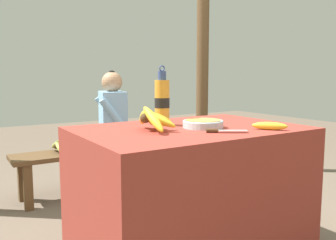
% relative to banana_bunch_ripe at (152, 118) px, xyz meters
% --- Properties ---
extents(market_counter, '(1.15, 0.78, 0.73)m').
position_rel_banana_bunch_ripe_xyz_m(market_counter, '(0.23, -0.00, -0.43)').
color(market_counter, maroon).
rests_on(market_counter, ground_plane).
extents(banana_bunch_ripe, '(0.17, 0.30, 0.13)m').
position_rel_banana_bunch_ripe_xyz_m(banana_bunch_ripe, '(0.00, 0.00, 0.00)').
color(banana_bunch_ripe, '#4C381E').
rests_on(banana_bunch_ripe, market_counter).
extents(serving_bowl, '(0.21, 0.21, 0.04)m').
position_rel_banana_bunch_ripe_xyz_m(serving_bowl, '(0.28, -0.05, -0.04)').
color(serving_bowl, silver).
rests_on(serving_bowl, market_counter).
extents(water_bottle, '(0.08, 0.08, 0.32)m').
position_rel_banana_bunch_ripe_xyz_m(water_bottle, '(0.15, 0.15, 0.06)').
color(water_bottle, gold).
rests_on(water_bottle, market_counter).
extents(loose_banana_front, '(0.14, 0.15, 0.04)m').
position_rel_banana_bunch_ripe_xyz_m(loose_banana_front, '(0.51, -0.28, -0.04)').
color(loose_banana_front, yellow).
rests_on(loose_banana_front, market_counter).
extents(knife, '(0.18, 0.12, 0.02)m').
position_rel_banana_bunch_ripe_xyz_m(knife, '(0.24, -0.22, -0.05)').
color(knife, '#BCBCC1').
rests_on(knife, market_counter).
extents(wooden_bench, '(1.56, 0.32, 0.38)m').
position_rel_banana_bunch_ripe_xyz_m(wooden_bench, '(0.32, 1.36, -0.48)').
color(wooden_bench, brown).
rests_on(wooden_bench, ground_plane).
extents(seated_vendor, '(0.46, 0.43, 1.04)m').
position_rel_banana_bunch_ripe_xyz_m(seated_vendor, '(0.33, 1.34, -0.21)').
color(seated_vendor, '#232328').
rests_on(seated_vendor, ground_plane).
extents(banana_bunch_green, '(0.15, 0.29, 0.11)m').
position_rel_banana_bunch_ripe_xyz_m(banana_bunch_green, '(-0.08, 1.36, -0.36)').
color(banana_bunch_green, '#4C381E').
rests_on(banana_bunch_green, wooden_bench).
extents(support_post_far, '(0.13, 0.13, 2.70)m').
position_rel_banana_bunch_ripe_xyz_m(support_post_far, '(1.51, 1.55, 0.56)').
color(support_post_far, brown).
rests_on(support_post_far, ground_plane).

